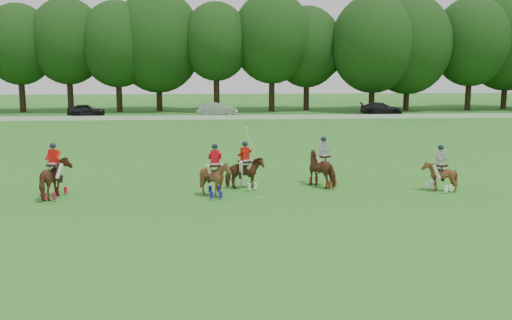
{
  "coord_description": "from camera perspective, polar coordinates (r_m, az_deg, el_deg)",
  "views": [
    {
      "loc": [
        -0.2,
        -20.69,
        5.59
      ],
      "look_at": [
        1.58,
        4.2,
        1.4
      ],
      "focal_mm": 40.0,
      "sensor_mm": 36.0,
      "label": 1
    }
  ],
  "objects": [
    {
      "name": "tree_line",
      "position": [
        68.79,
        -3.77,
        11.71
      ],
      "size": [
        117.98,
        14.32,
        14.75
      ],
      "color": "black",
      "rests_on": "ground"
    },
    {
      "name": "polo_red_b",
      "position": [
        25.82,
        -1.11,
        -1.24
      ],
      "size": [
        1.89,
        1.83,
        2.72
      ],
      "color": "#533216",
      "rests_on": "ground"
    },
    {
      "name": "boundary_rail",
      "position": [
        58.94,
        -3.88,
        4.28
      ],
      "size": [
        120.0,
        0.1,
        0.44
      ],
      "primitive_type": "cube",
      "color": "white",
      "rests_on": "ground"
    },
    {
      "name": "polo_red_a",
      "position": [
        25.46,
        -19.49,
        -1.74
      ],
      "size": [
        1.26,
        2.06,
        2.36
      ],
      "color": "#533216",
      "rests_on": "ground"
    },
    {
      "name": "car_mid",
      "position": [
        63.38,
        -3.95,
        5.11
      ],
      "size": [
        4.62,
        2.35,
        1.45
      ],
      "primitive_type": "imported",
      "rotation": [
        0.0,
        0.0,
        1.76
      ],
      "color": "#A7A7AC",
      "rests_on": "ground"
    },
    {
      "name": "polo_red_c",
      "position": [
        24.3,
        -4.11,
        -1.8
      ],
      "size": [
        1.37,
        1.52,
        2.3
      ],
      "color": "#533216",
      "rests_on": "ground"
    },
    {
      "name": "ground",
      "position": [
        21.44,
        -3.43,
        -5.6
      ],
      "size": [
        180.0,
        180.0,
        0.0
      ],
      "primitive_type": "plane",
      "color": "#2A7320",
      "rests_on": "ground"
    },
    {
      "name": "car_left",
      "position": [
        64.92,
        -16.61,
        4.8
      ],
      "size": [
        4.21,
        2.16,
        1.37
      ],
      "primitive_type": "imported",
      "rotation": [
        0.0,
        0.0,
        1.71
      ],
      "color": "black",
      "rests_on": "ground"
    },
    {
      "name": "polo_stripe_b",
      "position": [
        26.61,
        17.87,
        -1.45
      ],
      "size": [
        1.58,
        1.63,
        2.09
      ],
      "color": "#533216",
      "rests_on": "ground"
    },
    {
      "name": "polo_ball",
      "position": [
        24.1,
        0.52,
        -3.77
      ],
      "size": [
        0.09,
        0.09,
        0.09
      ],
      "primitive_type": "sphere",
      "color": "white",
      "rests_on": "ground"
    },
    {
      "name": "polo_stripe_a",
      "position": [
        26.52,
        6.72,
        -0.84
      ],
      "size": [
        1.83,
        2.08,
        2.33
      ],
      "color": "#533216",
      "rests_on": "ground"
    },
    {
      "name": "car_right",
      "position": [
        66.07,
        12.39,
        5.05
      ],
      "size": [
        4.99,
        2.73,
        1.37
      ],
      "primitive_type": "imported",
      "rotation": [
        0.0,
        0.0,
        1.39
      ],
      "color": "black",
      "rests_on": "ground"
    }
  ]
}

